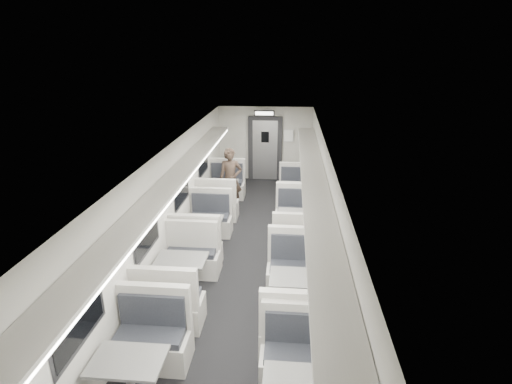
% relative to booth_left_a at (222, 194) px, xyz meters
% --- Properties ---
extents(room, '(3.24, 12.24, 2.64)m').
position_rel_booth_left_a_xyz_m(room, '(1.00, -3.41, 0.82)').
color(room, black).
rests_on(room, ground).
extents(booth_left_a, '(1.04, 2.11, 1.13)m').
position_rel_booth_left_a_xyz_m(booth_left_a, '(0.00, 0.00, 0.00)').
color(booth_left_a, '#A8A79E').
rests_on(booth_left_a, room).
extents(booth_left_b, '(1.00, 2.02, 1.08)m').
position_rel_booth_left_a_xyz_m(booth_left_b, '(0.00, -2.44, -0.02)').
color(booth_left_b, '#A8A79E').
rests_on(booth_left_b, room).
extents(booth_left_c, '(1.05, 2.12, 1.14)m').
position_rel_booth_left_a_xyz_m(booth_left_c, '(0.00, -4.21, 0.00)').
color(booth_left_c, '#A8A79E').
rests_on(booth_left_c, room).
extents(booth_left_d, '(1.03, 2.10, 1.12)m').
position_rel_booth_left_a_xyz_m(booth_left_d, '(0.00, -6.57, -0.00)').
color(booth_left_d, '#A8A79E').
rests_on(booth_left_d, room).
extents(booth_right_a, '(0.96, 1.94, 1.04)m').
position_rel_booth_left_a_xyz_m(booth_right_a, '(2.00, 0.12, -0.03)').
color(booth_right_a, '#A8A79E').
rests_on(booth_right_a, room).
extents(booth_right_b, '(0.99, 2.01, 1.08)m').
position_rel_booth_left_a_xyz_m(booth_right_b, '(2.00, -1.90, -0.02)').
color(booth_right_b, '#A8A79E').
rests_on(booth_right_b, room).
extents(booth_right_c, '(1.07, 2.17, 1.16)m').
position_rel_booth_left_a_xyz_m(booth_right_c, '(2.00, -4.65, 0.01)').
color(booth_right_c, '#A8A79E').
rests_on(booth_right_c, room).
extents(passenger, '(0.67, 0.49, 1.69)m').
position_rel_booth_left_a_xyz_m(passenger, '(0.26, -0.14, 0.47)').
color(passenger, black).
rests_on(passenger, room).
extents(window_a, '(0.02, 1.18, 0.84)m').
position_rel_booth_left_a_xyz_m(window_a, '(-0.49, -0.01, 0.97)').
color(window_a, black).
rests_on(window_a, room).
extents(window_b, '(0.02, 1.18, 0.84)m').
position_rel_booth_left_a_xyz_m(window_b, '(-0.49, -2.21, 0.97)').
color(window_b, black).
rests_on(window_b, room).
extents(window_c, '(0.02, 1.18, 0.84)m').
position_rel_booth_left_a_xyz_m(window_c, '(-0.49, -4.41, 0.97)').
color(window_c, black).
rests_on(window_c, room).
extents(window_d, '(0.02, 1.18, 0.84)m').
position_rel_booth_left_a_xyz_m(window_d, '(-0.49, -6.61, 0.97)').
color(window_d, black).
rests_on(window_d, room).
extents(luggage_rack_left, '(0.46, 10.40, 0.09)m').
position_rel_booth_left_a_xyz_m(luggage_rack_left, '(-0.24, -3.71, 1.54)').
color(luggage_rack_left, '#A8A79E').
rests_on(luggage_rack_left, room).
extents(luggage_rack_right, '(0.46, 10.40, 0.09)m').
position_rel_booth_left_a_xyz_m(luggage_rack_right, '(2.24, -3.71, 1.54)').
color(luggage_rack_right, '#A8A79E').
rests_on(luggage_rack_right, room).
extents(vestibule_door, '(1.10, 0.13, 2.10)m').
position_rel_booth_left_a_xyz_m(vestibule_door, '(1.00, 2.53, 0.66)').
color(vestibule_door, black).
rests_on(vestibule_door, room).
extents(exit_sign, '(0.62, 0.12, 0.16)m').
position_rel_booth_left_a_xyz_m(exit_sign, '(1.00, 2.04, 1.90)').
color(exit_sign, black).
rests_on(exit_sign, room).
extents(wall_notice, '(0.32, 0.02, 0.40)m').
position_rel_booth_left_a_xyz_m(wall_notice, '(1.75, 2.51, 1.12)').
color(wall_notice, white).
rests_on(wall_notice, room).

